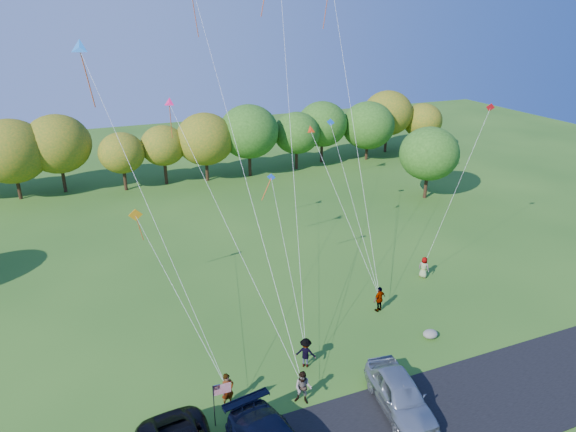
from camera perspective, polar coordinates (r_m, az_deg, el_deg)
name	(u,v)px	position (r m, az deg, el deg)	size (l,w,h in m)	color
ground	(297,396)	(27.91, 1.00, -19.33)	(140.00, 140.00, 0.00)	#285518
treeline	(179,142)	(58.34, -12.03, 8.10)	(75.84, 28.02, 8.69)	#3D2416
minivan_silver	(400,394)	(27.13, 12.35, -18.78)	(2.07, 5.16, 1.76)	#A1A7AC
flyer_a	(228,390)	(26.96, -6.73, -18.66)	(0.68, 0.45, 1.87)	#4C4C59
flyer_b	(303,388)	(26.95, 1.70, -18.54)	(0.89, 0.70, 1.84)	#4C4C59
flyer_c	(306,353)	(29.20, 1.98, -14.93)	(1.14, 0.65, 1.76)	#4C4C59
flyer_d	(379,299)	(34.32, 10.13, -9.07)	(1.04, 0.43, 1.78)	#4C4C59
flyer_e	(424,267)	(39.07, 14.85, -5.54)	(0.78, 0.51, 1.61)	#4C4C59
flag_assembly	(219,395)	(25.48, -7.70, -19.08)	(0.88, 0.57, 2.38)	black
boulder_near	(386,368)	(29.66, 10.85, -16.22)	(1.06, 0.83, 0.53)	gray
boulder_far	(430,334)	(32.84, 15.54, -12.51)	(0.92, 0.77, 0.48)	gray
kites_aloft	(240,18)	(36.41, -5.37, 21.10)	(26.44, 12.35, 18.13)	#FF1C6F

